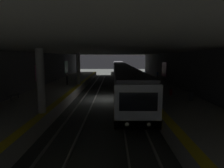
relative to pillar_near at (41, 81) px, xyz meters
name	(u,v)px	position (x,y,z in m)	size (l,w,h in m)	color
ground_plane	(107,99)	(9.38, -4.35, -3.33)	(120.00, 120.00, 0.00)	#383A38
track_left	(126,99)	(9.38, -6.55, -3.25)	(60.00, 1.53, 0.16)	gray
track_right	(89,99)	(9.38, -2.15, -3.25)	(60.00, 1.53, 0.16)	gray
platform_left	(162,95)	(9.38, -10.90, -2.80)	(60.00, 5.30, 1.06)	#A8A59E
platform_right	(52,95)	(9.38, 2.20, -2.80)	(60.00, 5.30, 1.06)	#A8A59E
wall_left	(188,76)	(9.38, -13.80, -0.52)	(60.00, 0.56, 5.60)	#56565B
wall_right	(27,76)	(9.41, 5.10, -0.52)	(60.00, 0.56, 5.60)	#56565B
ceiling_slab	(107,50)	(9.38, -4.35, 2.47)	(60.00, 19.40, 0.40)	beige
pillar_near	(41,81)	(0.00, 0.00, 0.00)	(0.56, 0.56, 4.55)	gray
pillar_far	(78,69)	(14.81, 0.00, 0.00)	(0.56, 0.56, 4.55)	gray
metro_train	(121,72)	(25.37, -6.55, -1.30)	(55.64, 2.83, 3.49)	#B7BCC6
bench_left_mid	(167,81)	(14.79, -12.88, -1.75)	(1.70, 0.47, 0.86)	#262628
bench_left_far	(160,78)	(18.91, -12.88, -1.75)	(1.70, 0.47, 0.86)	#262628
bench_right_near	(14,94)	(4.26, 4.18, -1.75)	(1.70, 0.47, 0.86)	#262628
bench_right_mid	(56,78)	(18.09, 4.18, -1.75)	(1.70, 0.47, 0.86)	#262628
person_waiting_near	(67,79)	(14.44, 1.59, -1.46)	(0.60, 0.22, 1.52)	black
person_standing_far	(158,75)	(21.26, -12.92, -1.43)	(0.60, 0.22, 1.56)	#2D2D2D
suitcase_rolling	(171,92)	(6.69, -11.09, -1.97)	(0.39, 0.23, 0.92)	maroon
backpack_on_floor	(151,85)	(13.01, -10.25, -2.08)	(0.30, 0.20, 0.40)	#1E512D
trash_bin	(191,96)	(3.96, -12.15, -1.85)	(0.44, 0.44, 0.85)	#595B5E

